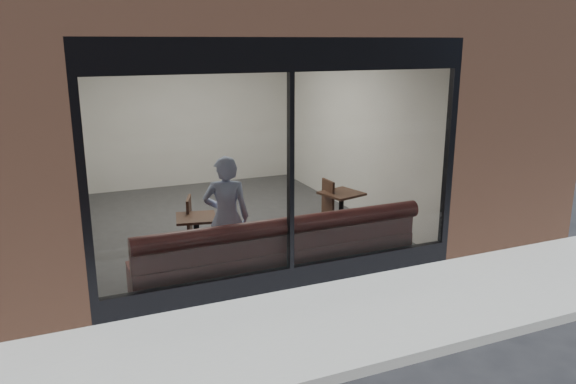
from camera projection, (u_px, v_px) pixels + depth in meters
name	position (u px, v px, depth m)	size (l,w,h in m)	color
ground	(373.00, 368.00, 5.59)	(120.00, 120.00, 0.00)	black
sidewalk_near	(327.00, 323.00, 6.48)	(40.00, 2.00, 0.01)	gray
kerb_near	(376.00, 365.00, 5.53)	(40.00, 0.10, 0.12)	gray
host_building_pier_right	(333.00, 107.00, 13.70)	(2.50, 12.00, 3.20)	brown
host_building_backfill	(156.00, 101.00, 14.92)	(5.00, 6.00, 3.20)	brown
cafe_floor	(224.00, 222.00, 10.02)	(6.00, 6.00, 0.00)	#2D2D30
cafe_ceiling	(219.00, 39.00, 9.19)	(6.00, 6.00, 0.00)	white
cafe_wall_back	(182.00, 115.00, 12.26)	(5.00, 5.00, 0.00)	silver
cafe_wall_left	(66.00, 145.00, 8.65)	(6.00, 6.00, 0.00)	silver
cafe_wall_right	(349.00, 126.00, 10.56)	(6.00, 6.00, 0.00)	silver
storefront_kick	(291.00, 277.00, 7.37)	(5.00, 0.10, 0.30)	black
storefront_header	(291.00, 55.00, 6.63)	(5.00, 0.10, 0.40)	black
storefront_mullion	(291.00, 174.00, 7.01)	(0.06, 0.10, 2.50)	black
storefront_glass	(292.00, 174.00, 6.98)	(4.80, 4.80, 0.00)	white
banquette	(279.00, 262.00, 7.71)	(4.00, 0.55, 0.45)	#3D1616
person	(226.00, 218.00, 7.57)	(0.62, 0.41, 1.70)	#A3B3E1
cafe_table_left	(196.00, 218.00, 7.93)	(0.55, 0.55, 0.04)	#331F13
cafe_table_right	(342.00, 193.00, 9.19)	(0.59, 0.59, 0.04)	#331F13
cafe_chair_left	(178.00, 244.00, 8.33)	(0.41, 0.41, 0.04)	#331F13
cafe_chair_right	(317.00, 223.00, 9.30)	(0.37, 0.37, 0.04)	#331F13
wall_poster	(71.00, 152.00, 8.26)	(0.02, 0.58, 0.78)	white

